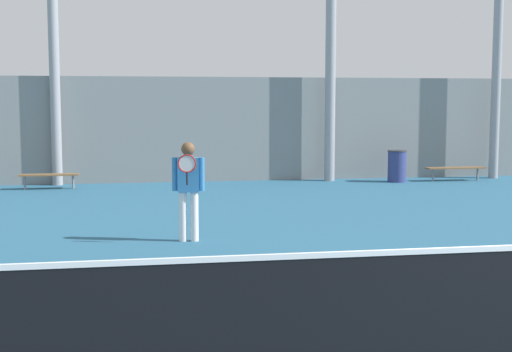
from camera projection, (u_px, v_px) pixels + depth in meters
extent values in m
cylinder|color=silver|center=(183.00, 216.00, 12.34)|extent=(0.14, 0.14, 0.86)
cylinder|color=silver|center=(194.00, 216.00, 12.34)|extent=(0.14, 0.14, 0.86)
cube|color=teal|center=(188.00, 175.00, 12.26)|extent=(0.39, 0.25, 0.59)
cylinder|color=teal|center=(175.00, 174.00, 12.26)|extent=(0.10, 0.10, 0.58)
cylinder|color=teal|center=(202.00, 174.00, 12.27)|extent=(0.10, 0.10, 0.58)
sphere|color=brown|center=(188.00, 149.00, 12.22)|extent=(0.24, 0.24, 0.24)
cylinder|color=black|center=(187.00, 179.00, 11.99)|extent=(0.03, 0.03, 0.22)
torus|color=red|center=(187.00, 164.00, 11.96)|extent=(0.31, 0.07, 0.31)
cylinder|color=silver|center=(187.00, 164.00, 11.96)|extent=(0.26, 0.05, 0.27)
cube|color=brown|center=(455.00, 168.00, 21.83)|extent=(1.83, 0.40, 0.04)
cylinder|color=gray|center=(433.00, 175.00, 21.72)|extent=(0.06, 0.06, 0.38)
cylinder|color=gray|center=(477.00, 174.00, 21.97)|extent=(0.06, 0.06, 0.38)
cube|color=brown|center=(49.00, 175.00, 19.74)|extent=(1.62, 0.40, 0.04)
cylinder|color=gray|center=(25.00, 183.00, 19.65)|extent=(0.06, 0.06, 0.38)
cylinder|color=gray|center=(73.00, 182.00, 19.88)|extent=(0.06, 0.06, 0.38)
cylinder|color=#939399|center=(498.00, 35.00, 22.22)|extent=(0.29, 0.29, 8.96)
cylinder|color=navy|center=(397.00, 167.00, 21.53)|extent=(0.55, 0.55, 0.92)
cylinder|color=#333338|center=(397.00, 151.00, 21.48)|extent=(0.58, 0.58, 0.04)
cube|color=gray|center=(255.00, 129.00, 21.81)|extent=(35.96, 0.06, 3.16)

